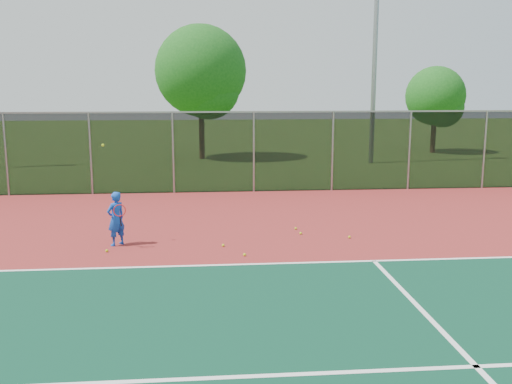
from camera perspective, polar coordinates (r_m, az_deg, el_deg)
ground at (r=10.16m, az=5.57°, el=-12.38°), size 120.00×120.00×0.00m
court_apron at (r=12.00m, az=3.81°, el=-8.65°), size 30.00×20.00×0.02m
court_lines at (r=9.11m, az=20.82°, el=-15.65°), size 22.10×13.05×0.00m
fence_back at (r=21.40m, az=-0.22°, el=4.13°), size 30.00×0.06×3.03m
tennis_player at (r=14.62m, az=-13.83°, el=-2.59°), size 0.59×0.70×2.55m
practice_ball_0 at (r=15.42m, az=4.49°, el=-4.13°), size 0.07×0.07×0.07m
practice_ball_1 at (r=14.23m, az=-14.70°, el=-5.70°), size 0.07×0.07×0.07m
practice_ball_2 at (r=15.92m, az=4.00°, el=-3.65°), size 0.07×0.07×0.07m
practice_ball_3 at (r=13.46m, az=-1.15°, el=-6.29°), size 0.07×0.07×0.07m
practice_ball_5 at (r=15.19m, az=9.33°, el=-4.46°), size 0.07×0.07×0.07m
practice_ball_7 at (r=14.25m, az=-3.30°, el=-5.35°), size 0.07×0.07×0.07m
floodlight_n at (r=30.37m, az=11.89°, el=15.70°), size 0.90×0.40×12.06m
tree_back_left at (r=31.52m, az=-5.37°, el=11.58°), size 4.94×4.94×7.26m
tree_back_mid at (r=35.95m, az=17.68°, el=8.88°), size 3.50×3.50×5.15m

